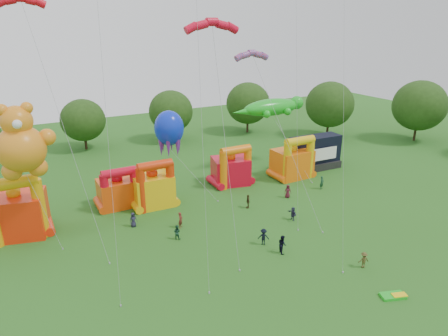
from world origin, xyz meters
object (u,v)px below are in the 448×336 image
octopus_kite (185,159)px  stage_trailer (315,153)px  bouncy_castle_2 (153,188)px  gecko_kite (281,128)px  spectator_0 (133,220)px  bouncy_castle_0 (17,212)px  spectator_4 (248,201)px  teddy_bear_kite (26,159)px

octopus_kite → stage_trailer: bearing=-3.1°
bouncy_castle_2 → gecko_kite: size_ratio=0.49×
spectator_0 → gecko_kite: bearing=11.9°
bouncy_castle_0 → stage_trailer: 41.34m
gecko_kite → spectator_4: gecko_kite is taller
octopus_kite → spectator_0: octopus_kite is taller
bouncy_castle_0 → bouncy_castle_2: bouncy_castle_0 is taller
bouncy_castle_2 → octopus_kite: bearing=23.7°
teddy_bear_kite → spectator_4: size_ratio=8.42×
teddy_bear_kite → gecko_kite: 35.40m
gecko_kite → stage_trailer: bearing=-22.3°
octopus_kite → spectator_0: size_ratio=6.36×
gecko_kite → octopus_kite: 16.24m
bouncy_castle_0 → octopus_kite: bearing=7.3°
spectator_0 → bouncy_castle_0: bearing=156.6°
gecko_kite → spectator_0: size_ratio=7.40×
bouncy_castle_0 → teddy_bear_kite: 7.80m
bouncy_castle_0 → spectator_4: bearing=-13.1°
spectator_4 → bouncy_castle_0: bearing=-81.7°
bouncy_castle_2 → stage_trailer: bouncy_castle_2 is taller
stage_trailer → teddy_bear_kite: size_ratio=0.56×
octopus_kite → spectator_0: (-9.03, -6.41, -3.76)m
bouncy_castle_2 → spectator_0: 5.85m
stage_trailer → gecko_kite: 6.89m
stage_trailer → spectator_4: bearing=-156.4°
stage_trailer → octopus_kite: bearing=176.9°
teddy_bear_kite → stage_trailer: bearing=7.3°
bouncy_castle_2 → bouncy_castle_0: bearing=-178.9°
gecko_kite → spectator_0: (-25.12, -7.34, -5.83)m
bouncy_castle_0 → gecko_kite: gecko_kite is taller
spectator_0 → teddy_bear_kite: bearing=174.4°
bouncy_castle_0 → spectator_4: (24.85, -5.77, -1.80)m
stage_trailer → gecko_kite: (-5.07, 2.08, 4.17)m
bouncy_castle_2 → gecko_kite: gecko_kite is taller
bouncy_castle_0 → teddy_bear_kite: bearing=-65.2°
bouncy_castle_0 → spectator_4: bouncy_castle_0 is taller
teddy_bear_kite → spectator_0: size_ratio=8.71×
gecko_kite → octopus_kite: bearing=-176.7°
bouncy_castle_2 → octopus_kite: 6.09m
spectator_4 → spectator_0: bearing=-76.6°
teddy_bear_kite → gecko_kite: (34.57, 7.14, -2.68)m
gecko_kite → spectator_4: size_ratio=7.15×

